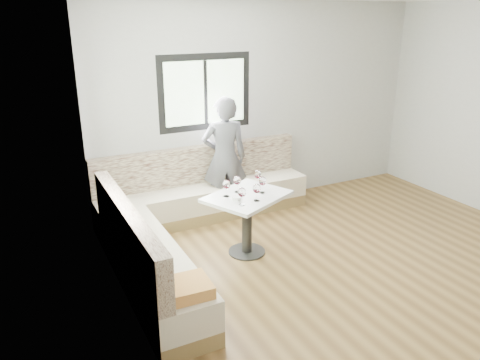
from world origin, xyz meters
name	(u,v)px	position (x,y,z in m)	size (l,w,h in m)	color
room	(381,146)	(-0.08, 0.08, 1.41)	(5.01, 5.01, 2.81)	brown
banquette	(183,218)	(-1.59, 1.63, 0.33)	(2.90, 2.80, 0.95)	olive
table	(247,210)	(-1.02, 1.08, 0.54)	(1.08, 0.98, 0.72)	black
person	(225,158)	(-0.77, 2.19, 0.82)	(0.60, 0.39, 1.64)	#49484F
olive_ramekin	(237,198)	(-1.19, 1.00, 0.74)	(0.10, 0.10, 0.04)	white
wine_glass_a	(242,193)	(-1.20, 0.85, 0.85)	(0.09, 0.09, 0.19)	white
wine_glass_b	(257,189)	(-1.01, 0.88, 0.85)	(0.09, 0.09, 0.19)	white
wine_glass_c	(263,182)	(-0.84, 1.06, 0.85)	(0.09, 0.09, 0.19)	white
wine_glass_d	(237,181)	(-1.08, 1.20, 0.85)	(0.09, 0.09, 0.19)	white
wine_glass_e	(258,175)	(-0.78, 1.28, 0.85)	(0.09, 0.09, 0.19)	white
wine_glass_f	(226,185)	(-1.25, 1.14, 0.85)	(0.09, 0.09, 0.19)	white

